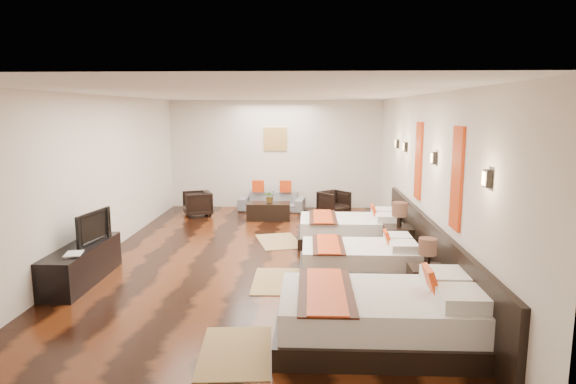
{
  "coord_description": "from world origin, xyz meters",
  "views": [
    {
      "loc": [
        0.88,
        -8.11,
        2.55
      ],
      "look_at": [
        0.51,
        0.58,
        1.1
      ],
      "focal_mm": 30.86,
      "sensor_mm": 36.0,
      "label": 1
    }
  ],
  "objects_px": {
    "armchair_right": "(334,203)",
    "table_plant": "(270,196)",
    "nightstand_a": "(426,280)",
    "figurine": "(99,224)",
    "bed_far": "(351,230)",
    "coffee_table": "(269,211)",
    "sofa": "(272,201)",
    "tv": "(89,227)",
    "book": "(65,255)",
    "armchair_left": "(197,204)",
    "tv_console": "(82,264)",
    "nightstand_b": "(399,238)",
    "bed_near": "(383,316)"
  },
  "relations": [
    {
      "from": "tv",
      "to": "book",
      "type": "relative_size",
      "value": 2.77
    },
    {
      "from": "nightstand_a",
      "to": "armchair_right",
      "type": "relative_size",
      "value": 1.39
    },
    {
      "from": "tv_console",
      "to": "table_plant",
      "type": "height_order",
      "value": "table_plant"
    },
    {
      "from": "nightstand_a",
      "to": "armchair_left",
      "type": "distance_m",
      "value": 6.84
    },
    {
      "from": "bed_far",
      "to": "tv",
      "type": "height_order",
      "value": "tv"
    },
    {
      "from": "bed_near",
      "to": "table_plant",
      "type": "distance_m",
      "value": 6.4
    },
    {
      "from": "tv_console",
      "to": "sofa",
      "type": "distance_m",
      "value": 5.95
    },
    {
      "from": "nightstand_a",
      "to": "figurine",
      "type": "bearing_deg",
      "value": 165.5
    },
    {
      "from": "tv",
      "to": "coffee_table",
      "type": "distance_m",
      "value": 4.84
    },
    {
      "from": "nightstand_b",
      "to": "book",
      "type": "height_order",
      "value": "nightstand_b"
    },
    {
      "from": "table_plant",
      "to": "armchair_right",
      "type": "bearing_deg",
      "value": 23.84
    },
    {
      "from": "bed_far",
      "to": "tv",
      "type": "distance_m",
      "value": 4.72
    },
    {
      "from": "nightstand_b",
      "to": "tv_console",
      "type": "bearing_deg",
      "value": -163.56
    },
    {
      "from": "bed_near",
      "to": "tv",
      "type": "bearing_deg",
      "value": 154.51
    },
    {
      "from": "bed_near",
      "to": "figurine",
      "type": "distance_m",
      "value": 4.88
    },
    {
      "from": "bed_near",
      "to": "book",
      "type": "relative_size",
      "value": 7.48
    },
    {
      "from": "tv_console",
      "to": "sofa",
      "type": "xyz_separation_m",
      "value": [
        2.44,
        5.42,
        -0.03
      ]
    },
    {
      "from": "tv",
      "to": "armchair_right",
      "type": "height_order",
      "value": "tv"
    },
    {
      "from": "bed_near",
      "to": "figurine",
      "type": "relative_size",
      "value": 6.43
    },
    {
      "from": "tv",
      "to": "coffee_table",
      "type": "bearing_deg",
      "value": -20.81
    },
    {
      "from": "armchair_left",
      "to": "book",
      "type": "bearing_deg",
      "value": -29.13
    },
    {
      "from": "bed_far",
      "to": "nightstand_a",
      "type": "relative_size",
      "value": 2.25
    },
    {
      "from": "armchair_left",
      "to": "table_plant",
      "type": "xyz_separation_m",
      "value": [
        1.8,
        -0.35,
        0.25
      ]
    },
    {
      "from": "bed_far",
      "to": "nightstand_a",
      "type": "xyz_separation_m",
      "value": [
        0.75,
        -3.01,
        0.05
      ]
    },
    {
      "from": "nightstand_a",
      "to": "coffee_table",
      "type": "xyz_separation_m",
      "value": [
        -2.51,
        4.97,
        -0.11
      ]
    },
    {
      "from": "nightstand_a",
      "to": "tv_console",
      "type": "height_order",
      "value": "nightstand_a"
    },
    {
      "from": "armchair_right",
      "to": "armchair_left",
      "type": "bearing_deg",
      "value": 143.9
    },
    {
      "from": "nightstand_a",
      "to": "figurine",
      "type": "relative_size",
      "value": 2.48
    },
    {
      "from": "armchair_right",
      "to": "bed_far",
      "type": "bearing_deg",
      "value": -127.44
    },
    {
      "from": "book",
      "to": "table_plant",
      "type": "distance_m",
      "value": 5.46
    },
    {
      "from": "sofa",
      "to": "coffee_table",
      "type": "height_order",
      "value": "sofa"
    },
    {
      "from": "tv_console",
      "to": "coffee_table",
      "type": "height_order",
      "value": "tv_console"
    },
    {
      "from": "nightstand_a",
      "to": "sofa",
      "type": "bearing_deg",
      "value": 112.6
    },
    {
      "from": "bed_far",
      "to": "figurine",
      "type": "xyz_separation_m",
      "value": [
        -4.2,
        -1.73,
        0.47
      ]
    },
    {
      "from": "armchair_left",
      "to": "table_plant",
      "type": "distance_m",
      "value": 1.86
    },
    {
      "from": "tv",
      "to": "bed_far",
      "type": "bearing_deg",
      "value": -53.01
    },
    {
      "from": "tv",
      "to": "nightstand_b",
      "type": "bearing_deg",
      "value": -66.61
    },
    {
      "from": "sofa",
      "to": "armchair_left",
      "type": "relative_size",
      "value": 2.53
    },
    {
      "from": "book",
      "to": "armchair_right",
      "type": "bearing_deg",
      "value": 54.19
    },
    {
      "from": "table_plant",
      "to": "tv",
      "type": "bearing_deg",
      "value": -120.09
    },
    {
      "from": "nightstand_a",
      "to": "sofa",
      "type": "height_order",
      "value": "nightstand_a"
    },
    {
      "from": "coffee_table",
      "to": "sofa",
      "type": "bearing_deg",
      "value": 90.0
    },
    {
      "from": "bed_near",
      "to": "coffee_table",
      "type": "bearing_deg",
      "value": 105.98
    },
    {
      "from": "tv",
      "to": "sofa",
      "type": "xyz_separation_m",
      "value": [
        2.39,
        5.22,
        -0.55
      ]
    },
    {
      "from": "sofa",
      "to": "armchair_right",
      "type": "height_order",
      "value": "armchair_right"
    },
    {
      "from": "book",
      "to": "figurine",
      "type": "bearing_deg",
      "value": 90.0
    },
    {
      "from": "armchair_right",
      "to": "table_plant",
      "type": "relative_size",
      "value": 2.1
    },
    {
      "from": "nightstand_a",
      "to": "book",
      "type": "distance_m",
      "value": 4.95
    },
    {
      "from": "book",
      "to": "figurine",
      "type": "height_order",
      "value": "figurine"
    },
    {
      "from": "tv",
      "to": "book",
      "type": "bearing_deg",
      "value": -175.16
    }
  ]
}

